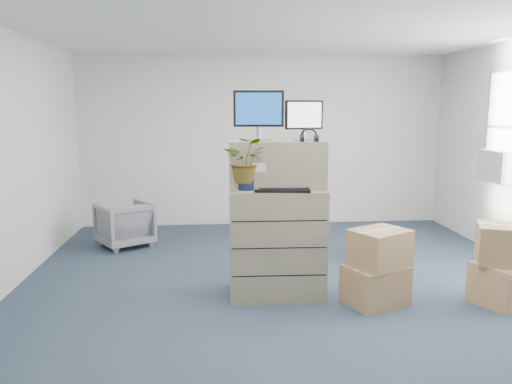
{
  "coord_description": "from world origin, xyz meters",
  "views": [
    {
      "loc": [
        -0.79,
        -4.76,
        1.96
      ],
      "look_at": [
        -0.37,
        0.4,
        1.07
      ],
      "focal_mm": 35.0,
      "sensor_mm": 36.0,
      "label": 1
    }
  ],
  "objects_px": {
    "potted_plant": "(246,166)",
    "filing_cabinet_lower": "(277,242)",
    "water_bottle": "(288,174)",
    "keyboard": "(283,190)",
    "office_chair": "(124,222)",
    "monitor_right": "(304,118)",
    "monitor_left": "(259,113)"
  },
  "relations": [
    {
      "from": "keyboard",
      "to": "potted_plant",
      "type": "xyz_separation_m",
      "value": [
        -0.36,
        0.02,
        0.23
      ]
    },
    {
      "from": "keyboard",
      "to": "office_chair",
      "type": "xyz_separation_m",
      "value": [
        -1.96,
        2.19,
        -0.8
      ]
    },
    {
      "from": "monitor_left",
      "to": "monitor_right",
      "type": "relative_size",
      "value": 1.26
    },
    {
      "from": "filing_cabinet_lower",
      "to": "monitor_left",
      "type": "distance_m",
      "value": 1.35
    },
    {
      "from": "filing_cabinet_lower",
      "to": "monitor_right",
      "type": "distance_m",
      "value": 1.31
    },
    {
      "from": "water_bottle",
      "to": "office_chair",
      "type": "height_order",
      "value": "water_bottle"
    },
    {
      "from": "monitor_right",
      "to": "potted_plant",
      "type": "height_order",
      "value": "monitor_right"
    },
    {
      "from": "office_chair",
      "to": "filing_cabinet_lower",
      "type": "bearing_deg",
      "value": 100.32
    },
    {
      "from": "water_bottle",
      "to": "potted_plant",
      "type": "relative_size",
      "value": 0.51
    },
    {
      "from": "potted_plant",
      "to": "keyboard",
      "type": "bearing_deg",
      "value": -3.44
    },
    {
      "from": "monitor_left",
      "to": "water_bottle",
      "type": "height_order",
      "value": "monitor_left"
    },
    {
      "from": "monitor_left",
      "to": "office_chair",
      "type": "relative_size",
      "value": 0.74
    },
    {
      "from": "water_bottle",
      "to": "potted_plant",
      "type": "xyz_separation_m",
      "value": [
        -0.44,
        -0.22,
        0.11
      ]
    },
    {
      "from": "monitor_right",
      "to": "water_bottle",
      "type": "xyz_separation_m",
      "value": [
        -0.16,
        0.01,
        -0.57
      ]
    },
    {
      "from": "potted_plant",
      "to": "filing_cabinet_lower",
      "type": "bearing_deg",
      "value": 24.22
    },
    {
      "from": "filing_cabinet_lower",
      "to": "office_chair",
      "type": "relative_size",
      "value": 1.65
    },
    {
      "from": "monitor_right",
      "to": "monitor_left",
      "type": "bearing_deg",
      "value": 167.26
    },
    {
      "from": "filing_cabinet_lower",
      "to": "water_bottle",
      "type": "bearing_deg",
      "value": 33.06
    },
    {
      "from": "office_chair",
      "to": "monitor_right",
      "type": "bearing_deg",
      "value": 105.18
    },
    {
      "from": "monitor_right",
      "to": "potted_plant",
      "type": "xyz_separation_m",
      "value": [
        -0.61,
        -0.21,
        -0.46
      ]
    },
    {
      "from": "office_chair",
      "to": "water_bottle",
      "type": "bearing_deg",
      "value": 103.1
    },
    {
      "from": "keyboard",
      "to": "water_bottle",
      "type": "distance_m",
      "value": 0.28
    },
    {
      "from": "monitor_right",
      "to": "office_chair",
      "type": "height_order",
      "value": "monitor_right"
    },
    {
      "from": "keyboard",
      "to": "filing_cabinet_lower",
      "type": "bearing_deg",
      "value": 109.6
    },
    {
      "from": "keyboard",
      "to": "office_chair",
      "type": "relative_size",
      "value": 0.79
    },
    {
      "from": "monitor_right",
      "to": "office_chair",
      "type": "xyz_separation_m",
      "value": [
        -2.2,
        1.96,
        -1.5
      ]
    },
    {
      "from": "keyboard",
      "to": "water_bottle",
      "type": "relative_size",
      "value": 1.97
    },
    {
      "from": "water_bottle",
      "to": "potted_plant",
      "type": "height_order",
      "value": "potted_plant"
    },
    {
      "from": "filing_cabinet_lower",
      "to": "keyboard",
      "type": "height_order",
      "value": "keyboard"
    },
    {
      "from": "filing_cabinet_lower",
      "to": "water_bottle",
      "type": "xyz_separation_m",
      "value": [
        0.12,
        0.07,
        0.71
      ]
    },
    {
      "from": "filing_cabinet_lower",
      "to": "monitor_right",
      "type": "bearing_deg",
      "value": 14.73
    },
    {
      "from": "monitor_left",
      "to": "filing_cabinet_lower",
      "type": "bearing_deg",
      "value": -11.06
    }
  ]
}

